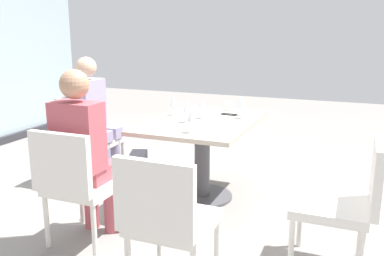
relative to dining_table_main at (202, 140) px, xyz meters
The scene contains 17 objects.
ground_plane 0.55m from the dining_table_main, ahead, with size 12.00×12.00×0.00m, color gray.
dining_table_main is the anchor object (origin of this frame).
chair_near_window 1.26m from the dining_table_main, 90.00° to the left, with size 0.46×0.51×0.87m.
chair_far_left 1.26m from the dining_table_main, 156.79° to the left, with size 0.50×0.46×0.87m.
chair_side_end 1.48m from the dining_table_main, 167.06° to the right, with size 0.50×0.46×0.87m.
chair_front_left 1.48m from the dining_table_main, 121.70° to the right, with size 0.46×0.50×0.87m.
person_near_window 1.16m from the dining_table_main, 90.00° to the left, with size 0.34×0.39×1.26m.
person_far_left 1.17m from the dining_table_main, 154.67° to the left, with size 0.39×0.34×1.26m.
wine_glass_0 0.48m from the dining_table_main, 56.43° to the right, with size 0.07×0.07×0.18m.
wine_glass_1 0.35m from the dining_table_main, 141.79° to the left, with size 0.07×0.07×0.18m.
wine_glass_2 0.53m from the dining_table_main, 36.85° to the right, with size 0.07×0.07×0.18m.
wine_glass_3 0.47m from the dining_table_main, 70.63° to the left, with size 0.07×0.07×0.18m.
wine_glass_4 0.33m from the dining_table_main, 22.55° to the left, with size 0.07×0.07×0.18m.
wine_glass_5 0.56m from the dining_table_main, 169.98° to the right, with size 0.07×0.07×0.18m.
coffee_cup 0.56m from the dining_table_main, ahead, with size 0.08×0.08×0.09m, color white.
cell_phone_on_table 0.40m from the dining_table_main, 23.80° to the right, with size 0.07×0.14×0.01m, color black.
handbag_0 0.90m from the dining_table_main, 75.63° to the left, with size 0.30×0.16×0.28m, color #232328.
Camera 1 is at (-3.37, -1.27, 1.51)m, focal length 38.79 mm.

